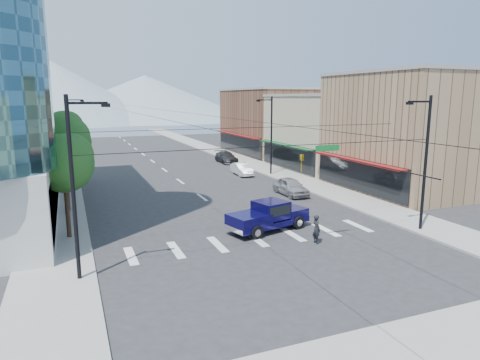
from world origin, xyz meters
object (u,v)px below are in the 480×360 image
(pickup_truck, at_px, (268,215))
(parked_car_mid, at_px, (242,169))
(parked_car_near, at_px, (291,186))
(parked_car_far, at_px, (226,157))
(pedestrian, at_px, (317,229))

(pickup_truck, xyz_separation_m, parked_car_mid, (6.28, 20.17, -0.34))
(parked_car_near, bearing_deg, parked_car_mid, 91.82)
(pickup_truck, bearing_deg, parked_car_mid, 57.75)
(parked_car_mid, bearing_deg, parked_car_near, -86.75)
(parked_car_near, xyz_separation_m, parked_car_far, (1.39, 21.12, -0.05))
(parked_car_far, bearing_deg, pedestrian, -100.19)
(parked_car_far, bearing_deg, parked_car_near, -93.23)
(pickup_truck, relative_size, parked_car_mid, 1.46)
(pickup_truck, distance_m, parked_car_near, 11.08)
(pickup_truck, relative_size, parked_car_far, 1.20)
(pedestrian, bearing_deg, parked_car_far, -9.57)
(pedestrian, xyz_separation_m, parked_car_near, (4.96, 12.42, -0.11))
(pedestrian, distance_m, parked_car_mid, 24.12)
(parked_car_near, height_order, parked_car_mid, parked_car_near)
(pickup_truck, xyz_separation_m, parked_car_far, (7.97, 30.04, -0.29))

